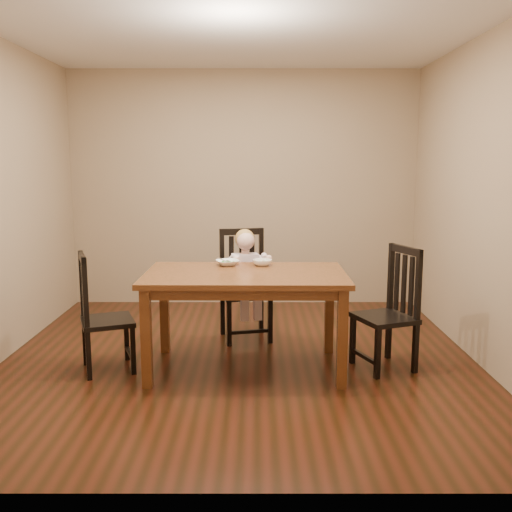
{
  "coord_description": "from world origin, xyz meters",
  "views": [
    {
      "loc": [
        0.15,
        -4.66,
        1.67
      ],
      "look_at": [
        0.14,
        0.25,
        0.85
      ],
      "focal_mm": 40.0,
      "sensor_mm": 36.0,
      "label": 1
    }
  ],
  "objects_px": {
    "dining_table": "(245,284)",
    "bowl_peas": "(228,263)",
    "toddler": "(246,273)",
    "chair_left": "(101,315)",
    "chair_child": "(245,286)",
    "bowl_veg": "(262,263)",
    "chair_right": "(390,311)"
  },
  "relations": [
    {
      "from": "chair_left",
      "to": "bowl_peas",
      "type": "xyz_separation_m",
      "value": [
        1.0,
        0.36,
        0.36
      ]
    },
    {
      "from": "dining_table",
      "to": "chair_child",
      "type": "relative_size",
      "value": 1.55
    },
    {
      "from": "chair_right",
      "to": "toddler",
      "type": "distance_m",
      "value": 1.42
    },
    {
      "from": "chair_left",
      "to": "chair_right",
      "type": "height_order",
      "value": "chair_right"
    },
    {
      "from": "chair_child",
      "to": "bowl_peas",
      "type": "distance_m",
      "value": 0.64
    },
    {
      "from": "chair_right",
      "to": "bowl_peas",
      "type": "relative_size",
      "value": 5.2
    },
    {
      "from": "chair_child",
      "to": "bowl_veg",
      "type": "height_order",
      "value": "chair_child"
    },
    {
      "from": "chair_right",
      "to": "dining_table",
      "type": "bearing_deg",
      "value": 70.07
    },
    {
      "from": "toddler",
      "to": "dining_table",
      "type": "bearing_deg",
      "value": 78.12
    },
    {
      "from": "chair_left",
      "to": "bowl_peas",
      "type": "bearing_deg",
      "value": 88.82
    },
    {
      "from": "dining_table",
      "to": "chair_left",
      "type": "relative_size",
      "value": 1.67
    },
    {
      "from": "toddler",
      "to": "bowl_veg",
      "type": "distance_m",
      "value": 0.54
    },
    {
      "from": "chair_left",
      "to": "chair_right",
      "type": "relative_size",
      "value": 0.96
    },
    {
      "from": "chair_child",
      "to": "chair_left",
      "type": "xyz_separation_m",
      "value": [
        -1.13,
        -0.89,
        -0.04
      ]
    },
    {
      "from": "dining_table",
      "to": "bowl_peas",
      "type": "relative_size",
      "value": 8.36
    },
    {
      "from": "chair_left",
      "to": "toddler",
      "type": "distance_m",
      "value": 1.43
    },
    {
      "from": "chair_right",
      "to": "bowl_veg",
      "type": "height_order",
      "value": "chair_right"
    },
    {
      "from": "bowl_veg",
      "to": "toddler",
      "type": "bearing_deg",
      "value": 107.33
    },
    {
      "from": "chair_right",
      "to": "toddler",
      "type": "bearing_deg",
      "value": 35.86
    },
    {
      "from": "chair_left",
      "to": "chair_right",
      "type": "distance_m",
      "value": 2.32
    },
    {
      "from": "dining_table",
      "to": "bowl_peas",
      "type": "height_order",
      "value": "bowl_peas"
    },
    {
      "from": "chair_left",
      "to": "chair_child",
      "type": "bearing_deg",
      "value": 107.33
    },
    {
      "from": "chair_child",
      "to": "bowl_peas",
      "type": "height_order",
      "value": "chair_child"
    },
    {
      "from": "dining_table",
      "to": "bowl_peas",
      "type": "bearing_deg",
      "value": 116.71
    },
    {
      "from": "dining_table",
      "to": "chair_right",
      "type": "height_order",
      "value": "chair_right"
    },
    {
      "from": "chair_right",
      "to": "chair_left",
      "type": "bearing_deg",
      "value": 70.53
    },
    {
      "from": "toddler",
      "to": "bowl_peas",
      "type": "bearing_deg",
      "value": 60.55
    },
    {
      "from": "bowl_peas",
      "to": "bowl_veg",
      "type": "xyz_separation_m",
      "value": [
        0.3,
        -0.01,
        0.0
      ]
    },
    {
      "from": "dining_table",
      "to": "chair_left",
      "type": "xyz_separation_m",
      "value": [
        -1.15,
        -0.05,
        -0.24
      ]
    },
    {
      "from": "chair_child",
      "to": "bowl_peas",
      "type": "bearing_deg",
      "value": 63.25
    },
    {
      "from": "chair_left",
      "to": "bowl_peas",
      "type": "height_order",
      "value": "chair_left"
    },
    {
      "from": "dining_table",
      "to": "bowl_peas",
      "type": "xyz_separation_m",
      "value": [
        -0.16,
        0.31,
        0.12
      ]
    }
  ]
}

